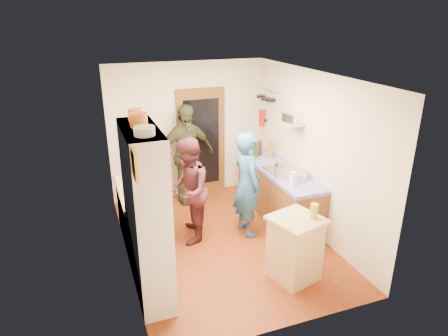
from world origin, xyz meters
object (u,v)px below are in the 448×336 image
person_left (190,190)px  person_back (187,154)px  right_counter_base (278,194)px  person_hob (249,185)px  island_base (295,250)px  hutch_body (147,215)px

person_left → person_back: bearing=-175.4°
right_counter_base → person_left: 1.71m
person_hob → person_back: bearing=16.1°
island_base → person_left: 1.86m
right_counter_base → person_back: 1.84m
right_counter_base → person_hob: 0.93m
hutch_body → right_counter_base: size_ratio=1.00×
island_base → person_hob: (-0.10, 1.32, 0.43)m
person_hob → person_left: bearing=73.7°
island_base → person_left: size_ratio=0.51×
person_back → right_counter_base: bearing=-50.2°
right_counter_base → island_base: size_ratio=2.56×
island_base → person_back: bearing=103.9°
right_counter_base → person_hob: (-0.73, -0.37, 0.44)m
person_hob → island_base: bearing=178.5°
right_counter_base → person_left: (-1.65, -0.20, 0.42)m
person_hob → person_left: size_ratio=1.02×
island_base → person_left: (-1.02, 1.50, 0.41)m
right_counter_base → person_left: bearing=-173.2°
hutch_body → person_hob: size_ratio=1.28×
hutch_body → person_left: hutch_body is taller
person_hob → person_back: person_back is taller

